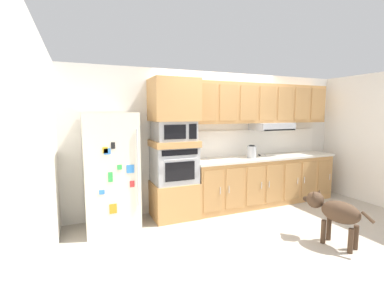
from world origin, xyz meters
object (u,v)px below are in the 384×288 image
Objects in this scene: built_in_oven at (174,164)px; electric_kettle at (252,152)px; microwave at (174,131)px; refrigerator at (111,171)px; screwdriver at (260,155)px; dog at (334,211)px.

built_in_oven reaches higher than electric_kettle.
microwave is (0.00, -0.00, 0.56)m from built_in_oven.
microwave reaches higher than built_in_oven.
refrigerator is at bearing -179.54° from electric_kettle.
screwdriver is at bearing 3.51° from refrigerator.
refrigerator reaches higher than dog.
electric_kettle is (1.51, -0.05, 0.13)m from built_in_oven.
built_in_oven is 0.56m from microwave.
microwave reaches higher than electric_kettle.
screwdriver is at bearing 3.35° from built_in_oven.
screwdriver is at bearing 3.35° from microwave.
built_in_oven is 1.09× the size of microwave.
built_in_oven is at bearing 179.23° from microwave.
microwave is 0.71× the size of dog.
dog is (2.66, -1.69, -0.42)m from refrigerator.
electric_kettle is 1.81m from dog.
microwave is 3.93× the size of screwdriver.
refrigerator is 7.33× the size of electric_kettle.
built_in_oven is 1.51m from electric_kettle.
dog is at bearing -32.31° from refrigerator.
screwdriver is at bearing 26.69° from electric_kettle.
built_in_oven is at bearing 3.78° from refrigerator.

